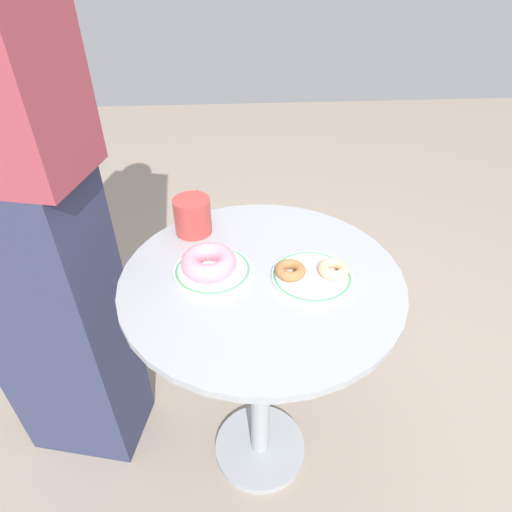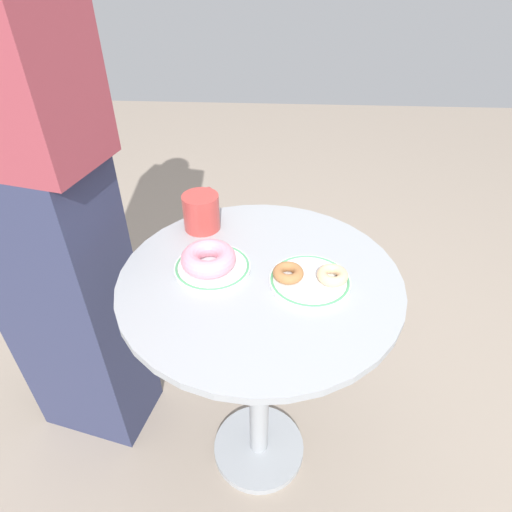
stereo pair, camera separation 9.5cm
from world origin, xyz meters
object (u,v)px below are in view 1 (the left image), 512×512
object	(u,v)px
plate_right	(312,276)
donut_pink_frosted	(209,262)
cafe_table	(261,338)
donut_glazed	(334,269)
plate_left	(213,270)
person_figure	(9,198)
donut_cinnamon	(290,270)
coffee_mug	(193,215)

from	to	relation	value
plate_right	donut_pink_frosted	size ratio (longest dim) A/B	1.43
cafe_table	donut_pink_frosted	size ratio (longest dim) A/B	5.89
donut_glazed	donut_pink_frosted	bearing A→B (deg)	173.53
plate_left	person_figure	world-z (taller)	person_figure
plate_right	person_figure	bearing A→B (deg)	167.66
donut_glazed	donut_cinnamon	xyz separation A→B (m)	(-0.09, 0.00, 0.00)
plate_right	person_figure	world-z (taller)	person_figure
coffee_mug	person_figure	distance (m)	0.40
plate_right	coffee_mug	world-z (taller)	coffee_mug
donut_pink_frosted	coffee_mug	distance (m)	0.18
donut_pink_frosted	person_figure	world-z (taller)	person_figure
plate_right	person_figure	distance (m)	0.68
donut_cinnamon	person_figure	size ratio (longest dim) A/B	0.04
plate_left	plate_right	xyz separation A→B (m)	(0.22, -0.03, 0.00)
donut_cinnamon	person_figure	distance (m)	0.63
plate_left	donut_cinnamon	xyz separation A→B (m)	(0.17, -0.03, 0.02)
cafe_table	plate_right	world-z (taller)	plate_right
donut_glazed	person_figure	xyz separation A→B (m)	(-0.70, 0.14, 0.12)
plate_right	coffee_mug	bearing A→B (deg)	141.82
donut_pink_frosted	donut_glazed	distance (m)	0.27
plate_right	donut_glazed	xyz separation A→B (m)	(0.05, 0.00, 0.02)
plate_left	donut_pink_frosted	xyz separation A→B (m)	(-0.01, -0.00, 0.03)
plate_left	coffee_mug	distance (m)	0.18
plate_left	donut_pink_frosted	world-z (taller)	donut_pink_frosted
donut_pink_frosted	cafe_table	bearing A→B (deg)	-7.68
coffee_mug	plate_left	bearing A→B (deg)	-74.26
plate_left	donut_cinnamon	world-z (taller)	donut_cinnamon
cafe_table	plate_left	distance (m)	0.23
cafe_table	plate_left	bearing A→B (deg)	170.53
cafe_table	coffee_mug	distance (m)	0.35
donut_pink_frosted	person_figure	size ratio (longest dim) A/B	0.07
coffee_mug	person_figure	bearing A→B (deg)	-170.27
plate_left	coffee_mug	world-z (taller)	coffee_mug
donut_pink_frosted	donut_glazed	xyz separation A→B (m)	(0.27, -0.03, -0.01)
plate_left	person_figure	xyz separation A→B (m)	(-0.43, 0.11, 0.14)
donut_glazed	cafe_table	bearing A→B (deg)	174.42
plate_left	person_figure	bearing A→B (deg)	166.13
plate_left	coffee_mug	bearing A→B (deg)	105.74
donut_pink_frosted	plate_right	bearing A→B (deg)	-8.28
cafe_table	plate_right	xyz separation A→B (m)	(0.11, -0.02, 0.21)
cafe_table	plate_right	distance (m)	0.23
plate_right	cafe_table	bearing A→B (deg)	171.08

